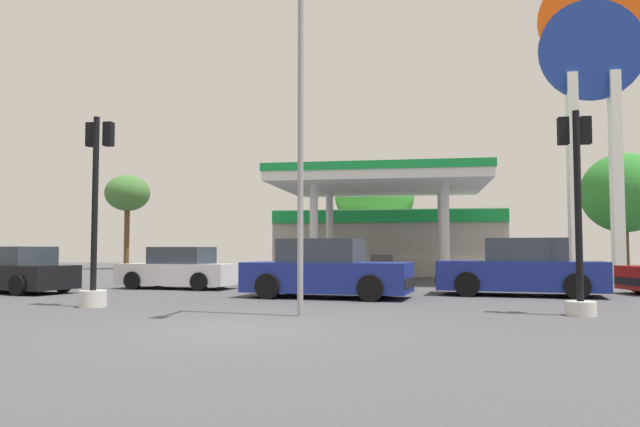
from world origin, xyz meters
name	(u,v)px	position (x,y,z in m)	size (l,w,h in m)	color
ground_plane	(233,330)	(0.00, 0.00, 0.00)	(90.00, 90.00, 0.00)	#47474C
gas_station	(389,235)	(1.50, 21.16, 2.02)	(11.29, 13.71, 4.49)	#ADA89E
station_pole_sign	(592,81)	(9.98, 15.76, 8.11)	(4.14, 0.56, 12.70)	white
car_0	(14,272)	(-9.24, 7.08, 0.64)	(4.24, 2.61, 1.41)	black
car_1	(327,271)	(0.52, 6.83, 0.73)	(4.74, 2.51, 1.62)	black
car_2	(521,270)	(5.94, 8.49, 0.75)	(4.84, 2.60, 1.65)	black
car_4	(179,270)	(-5.00, 9.70, 0.64)	(4.09, 2.14, 1.41)	black
traffic_signal_0	(578,228)	(6.27, 3.30, 1.77)	(0.65, 0.66, 4.19)	silver
traffic_signal_1	(95,234)	(-4.43, 3.35, 1.68)	(0.65, 0.67, 4.46)	silver
tree_0	(127,194)	(-16.20, 27.77, 4.99)	(2.94, 2.94, 6.25)	brown
tree_1	(374,197)	(0.38, 26.24, 4.43)	(4.71, 4.71, 6.40)	brown
tree_2	(624,193)	(14.53, 26.91, 4.52)	(4.75, 4.75, 6.79)	brown
corner_streetlamp	(299,98)	(0.69, 2.07, 4.38)	(0.24, 1.48, 7.34)	gray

